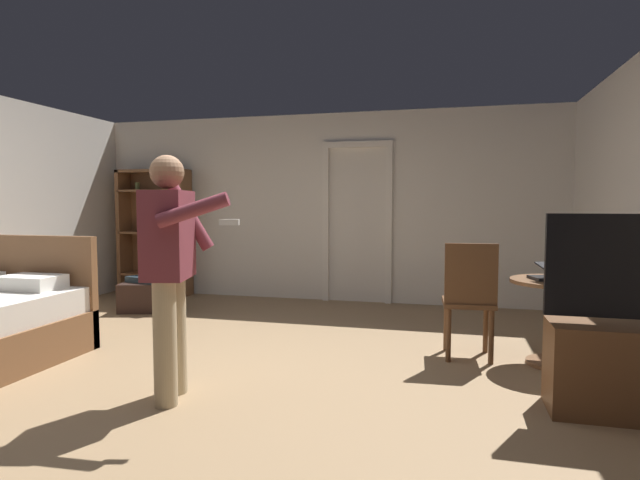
{
  "coord_description": "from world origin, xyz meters",
  "views": [
    {
      "loc": [
        1.73,
        -3.35,
        1.31
      ],
      "look_at": [
        0.83,
        0.16,
        1.05
      ],
      "focal_mm": 28.73,
      "sensor_mm": 36.0,
      "label": 1
    }
  ],
  "objects_px": {
    "tv_flatscreen": "(638,357)",
    "laptop": "(555,274)",
    "side_table": "(555,307)",
    "bottle_on_table": "(578,267)",
    "bookshelf": "(156,227)",
    "wooden_chair": "(469,296)",
    "suitcase_small": "(146,297)",
    "person_blue_shirt": "(170,261)",
    "suitcase_dark": "(153,293)"
  },
  "relations": [
    {
      "from": "tv_flatscreen",
      "to": "laptop",
      "type": "relative_size",
      "value": 3.08
    },
    {
      "from": "side_table",
      "to": "bottle_on_table",
      "type": "relative_size",
      "value": 2.5
    },
    {
      "from": "bookshelf",
      "to": "wooden_chair",
      "type": "xyz_separation_m",
      "value": [
        4.29,
        -2.15,
        -0.43
      ]
    },
    {
      "from": "side_table",
      "to": "bottle_on_table",
      "type": "bearing_deg",
      "value": -29.74
    },
    {
      "from": "bookshelf",
      "to": "tv_flatscreen",
      "type": "height_order",
      "value": "bookshelf"
    },
    {
      "from": "side_table",
      "to": "laptop",
      "type": "xyz_separation_m",
      "value": [
        -0.02,
        -0.04,
        0.28
      ]
    },
    {
      "from": "laptop",
      "to": "wooden_chair",
      "type": "distance_m",
      "value": 0.68
    },
    {
      "from": "wooden_chair",
      "to": "suitcase_small",
      "type": "relative_size",
      "value": 1.6
    },
    {
      "from": "person_blue_shirt",
      "to": "suitcase_small",
      "type": "relative_size",
      "value": 2.64
    },
    {
      "from": "bookshelf",
      "to": "suitcase_small",
      "type": "bearing_deg",
      "value": -63.58
    },
    {
      "from": "tv_flatscreen",
      "to": "laptop",
      "type": "height_order",
      "value": "tv_flatscreen"
    },
    {
      "from": "bottle_on_table",
      "to": "bookshelf",
      "type": "bearing_deg",
      "value": 156.68
    },
    {
      "from": "wooden_chair",
      "to": "person_blue_shirt",
      "type": "bearing_deg",
      "value": -144.46
    },
    {
      "from": "suitcase_small",
      "to": "bottle_on_table",
      "type": "bearing_deg",
      "value": -28.19
    },
    {
      "from": "person_blue_shirt",
      "to": "suitcase_dark",
      "type": "xyz_separation_m",
      "value": [
        -1.77,
        2.54,
        -0.73
      ]
    },
    {
      "from": "bookshelf",
      "to": "person_blue_shirt",
      "type": "relative_size",
      "value": 1.1
    },
    {
      "from": "wooden_chair",
      "to": "person_blue_shirt",
      "type": "xyz_separation_m",
      "value": [
        -1.96,
        -1.4,
        0.39
      ]
    },
    {
      "from": "bookshelf",
      "to": "tv_flatscreen",
      "type": "xyz_separation_m",
      "value": [
        5.26,
        -3.1,
        -0.6
      ]
    },
    {
      "from": "side_table",
      "to": "tv_flatscreen",
      "type": "bearing_deg",
      "value": -73.4
    },
    {
      "from": "bottle_on_table",
      "to": "person_blue_shirt",
      "type": "height_order",
      "value": "person_blue_shirt"
    },
    {
      "from": "bookshelf",
      "to": "wooden_chair",
      "type": "height_order",
      "value": "bookshelf"
    },
    {
      "from": "bookshelf",
      "to": "side_table",
      "type": "distance_m",
      "value": 5.42
    },
    {
      "from": "tv_flatscreen",
      "to": "side_table",
      "type": "distance_m",
      "value": 1.03
    },
    {
      "from": "suitcase_dark",
      "to": "suitcase_small",
      "type": "relative_size",
      "value": 0.89
    },
    {
      "from": "tv_flatscreen",
      "to": "suitcase_dark",
      "type": "bearing_deg",
      "value": 155.81
    },
    {
      "from": "bookshelf",
      "to": "suitcase_small",
      "type": "distance_m",
      "value": 1.49
    },
    {
      "from": "person_blue_shirt",
      "to": "suitcase_small",
      "type": "height_order",
      "value": "person_blue_shirt"
    },
    {
      "from": "wooden_chair",
      "to": "suitcase_dark",
      "type": "relative_size",
      "value": 1.79
    },
    {
      "from": "laptop",
      "to": "suitcase_dark",
      "type": "xyz_separation_m",
      "value": [
        -4.37,
        1.16,
        -0.54
      ]
    },
    {
      "from": "bookshelf",
      "to": "laptop",
      "type": "height_order",
      "value": "bookshelf"
    },
    {
      "from": "laptop",
      "to": "tv_flatscreen",
      "type": "bearing_deg",
      "value": -71.74
    },
    {
      "from": "bottle_on_table",
      "to": "person_blue_shirt",
      "type": "xyz_separation_m",
      "value": [
        -2.77,
        -1.34,
        0.12
      ]
    },
    {
      "from": "wooden_chair",
      "to": "person_blue_shirt",
      "type": "distance_m",
      "value": 2.43
    },
    {
      "from": "tv_flatscreen",
      "to": "suitcase_dark",
      "type": "xyz_separation_m",
      "value": [
        -4.69,
        2.11,
        -0.17
      ]
    },
    {
      "from": "bookshelf",
      "to": "wooden_chair",
      "type": "distance_m",
      "value": 4.82
    },
    {
      "from": "bookshelf",
      "to": "tv_flatscreen",
      "type": "distance_m",
      "value": 6.13
    },
    {
      "from": "tv_flatscreen",
      "to": "person_blue_shirt",
      "type": "xyz_separation_m",
      "value": [
        -2.92,
        -0.44,
        0.56
      ]
    },
    {
      "from": "bookshelf",
      "to": "bottle_on_table",
      "type": "height_order",
      "value": "bookshelf"
    },
    {
      "from": "laptop",
      "to": "bookshelf",
      "type": "bearing_deg",
      "value": 156.4
    },
    {
      "from": "side_table",
      "to": "person_blue_shirt",
      "type": "bearing_deg",
      "value": -151.52
    },
    {
      "from": "wooden_chair",
      "to": "suitcase_small",
      "type": "bearing_deg",
      "value": 164.71
    },
    {
      "from": "side_table",
      "to": "person_blue_shirt",
      "type": "xyz_separation_m",
      "value": [
        -2.63,
        -1.42,
        0.46
      ]
    },
    {
      "from": "side_table",
      "to": "person_blue_shirt",
      "type": "distance_m",
      "value": 3.02
    },
    {
      "from": "wooden_chair",
      "to": "suitcase_small",
      "type": "height_order",
      "value": "wooden_chair"
    },
    {
      "from": "laptop",
      "to": "suitcase_dark",
      "type": "height_order",
      "value": "laptop"
    },
    {
      "from": "tv_flatscreen",
      "to": "suitcase_small",
      "type": "distance_m",
      "value": 5.1
    },
    {
      "from": "person_blue_shirt",
      "to": "suitcase_dark",
      "type": "height_order",
      "value": "person_blue_shirt"
    },
    {
      "from": "laptop",
      "to": "suitcase_small",
      "type": "bearing_deg",
      "value": 166.72
    },
    {
      "from": "laptop",
      "to": "wooden_chair",
      "type": "xyz_separation_m",
      "value": [
        -0.65,
        0.01,
        -0.21
      ]
    },
    {
      "from": "tv_flatscreen",
      "to": "laptop",
      "type": "distance_m",
      "value": 1.06
    }
  ]
}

